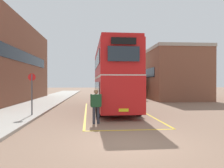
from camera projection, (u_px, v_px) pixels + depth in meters
name	position (u px, v px, depth m)	size (l,w,h in m)	color
ground_plane	(107.00, 104.00, 22.10)	(135.60, 135.60, 0.00)	#846651
sidewalk_left	(44.00, 101.00, 23.99)	(4.00, 57.60, 0.14)	#A39E93
depot_building_right	(165.00, 75.00, 31.40)	(6.28, 15.33, 6.26)	brown
double_decker_bus	(113.00, 77.00, 17.27)	(2.98, 10.74, 4.75)	black
single_deck_bus	(126.00, 85.00, 32.12)	(2.97, 9.33, 3.02)	black
pedestrian_boarding	(96.00, 104.00, 11.47)	(0.57, 0.33, 1.75)	#2D2D38
bus_stop_sign	(32.00, 90.00, 13.60)	(0.44, 0.12, 2.48)	#4C4C51
bay_marking_yellow	(116.00, 113.00, 15.34)	(4.46, 12.78, 0.01)	gold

